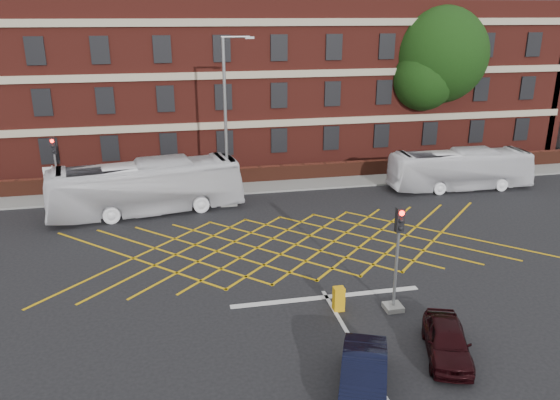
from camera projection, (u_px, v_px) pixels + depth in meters
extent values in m
plane|color=black|center=(306.00, 261.00, 25.76)|extent=(120.00, 120.00, 0.00)
cube|color=maroon|center=(240.00, 79.00, 44.17)|extent=(50.00, 12.00, 12.00)
cube|color=black|center=(238.00, 1.00, 42.21)|extent=(51.00, 10.61, 10.61)
cube|color=#B7A88C|center=(251.00, 75.00, 38.22)|extent=(50.00, 0.18, 0.50)
cube|color=black|center=(252.00, 96.00, 38.72)|extent=(1.20, 0.14, 1.80)
cube|color=#4C2014|center=(259.00, 174.00, 37.61)|extent=(56.00, 0.50, 1.10)
cube|color=slate|center=(262.00, 185.00, 36.85)|extent=(60.00, 3.00, 0.12)
cube|color=#CC990C|center=(296.00, 245.00, 27.61)|extent=(8.22, 8.22, 0.02)
cube|color=silver|center=(327.00, 297.00, 22.52)|extent=(8.00, 0.30, 0.02)
imported|color=silver|center=(146.00, 187.00, 31.59)|extent=(11.36, 4.29, 3.09)
imported|color=white|center=(460.00, 170.00, 35.97)|extent=(9.56, 2.53, 2.64)
imported|color=black|center=(364.00, 377.00, 16.59)|extent=(2.73, 4.15, 1.29)
imported|color=black|center=(447.00, 341.00, 18.49)|extent=(2.49, 3.79, 1.20)
cylinder|color=black|center=(433.00, 117.00, 42.93)|extent=(0.90, 0.90, 6.63)
sphere|color=black|center=(439.00, 55.00, 41.37)|extent=(7.32, 7.32, 7.32)
sphere|color=black|center=(423.00, 79.00, 40.89)|extent=(4.76, 4.76, 4.76)
sphere|color=black|center=(450.00, 70.00, 42.82)|extent=(4.39, 4.39, 4.39)
cube|color=slate|center=(393.00, 307.00, 21.56)|extent=(0.70, 0.70, 0.20)
cylinder|color=gray|center=(396.00, 270.00, 21.02)|extent=(0.12, 0.12, 3.50)
cube|color=black|center=(400.00, 220.00, 20.36)|extent=(0.30, 0.25, 0.95)
sphere|color=#FF0C05|center=(402.00, 213.00, 20.12)|extent=(0.20, 0.20, 0.20)
cube|color=slate|center=(61.00, 206.00, 32.84)|extent=(0.70, 0.70, 0.20)
cylinder|color=gray|center=(58.00, 180.00, 32.30)|extent=(0.12, 0.12, 3.50)
cube|color=black|center=(53.00, 146.00, 31.63)|extent=(0.30, 0.25, 0.95)
sphere|color=#FF0C05|center=(52.00, 141.00, 31.40)|extent=(0.20, 0.20, 0.20)
cube|color=slate|center=(228.00, 203.00, 33.42)|extent=(1.00, 1.00, 0.20)
cylinder|color=gray|center=(226.00, 125.00, 31.85)|extent=(0.18, 0.18, 9.84)
cylinder|color=gray|center=(235.00, 37.00, 30.38)|extent=(1.60, 0.12, 0.12)
cube|color=gray|center=(250.00, 38.00, 30.55)|extent=(0.50, 0.20, 0.12)
cylinder|color=gray|center=(54.00, 182.00, 33.99)|extent=(0.10, 0.10, 2.20)
cube|color=silver|center=(52.00, 170.00, 33.66)|extent=(1.10, 0.06, 0.45)
cube|color=silver|center=(53.00, 178.00, 33.82)|extent=(1.10, 0.06, 0.40)
cube|color=silver|center=(54.00, 185.00, 33.97)|extent=(1.10, 0.06, 0.35)
cube|color=#DC9D0C|center=(339.00, 299.00, 21.40)|extent=(0.42, 0.38, 0.98)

